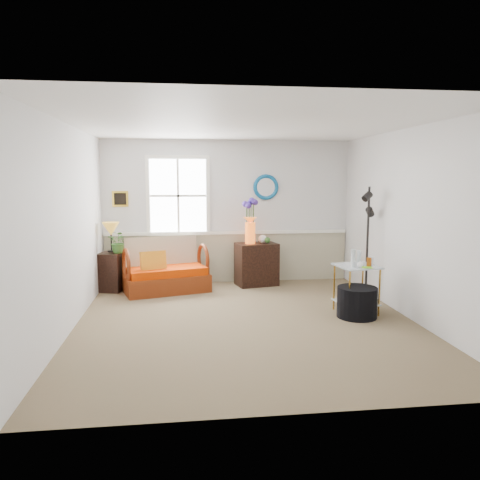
{
  "coord_description": "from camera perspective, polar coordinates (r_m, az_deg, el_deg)",
  "views": [
    {
      "loc": [
        -0.84,
        -6.02,
        1.93
      ],
      "look_at": [
        -0.04,
        0.36,
        1.07
      ],
      "focal_mm": 35.0,
      "sensor_mm": 36.0,
      "label": 1
    }
  ],
  "objects": [
    {
      "name": "loveseat",
      "position": [
        8.03,
        -9.04,
        -3.05
      ],
      "size": [
        1.54,
        1.13,
        0.9
      ],
      "primitive_type": null,
      "rotation": [
        0.0,
        0.0,
        0.28
      ],
      "color": "maroon",
      "rests_on": "floor"
    },
    {
      "name": "ceiling",
      "position": [
        6.12,
        0.83,
        13.94
      ],
      "size": [
        4.5,
        5.0,
        0.01
      ],
      "primitive_type": "cube",
      "color": "white",
      "rests_on": "walls"
    },
    {
      "name": "wainscot",
      "position": [
        8.67,
        -1.46,
        -2.17
      ],
      "size": [
        4.46,
        0.02,
        0.9
      ],
      "primitive_type": "cube",
      "color": "tan",
      "rests_on": "walls"
    },
    {
      "name": "floor_lamp",
      "position": [
        7.58,
        15.26,
        -0.47
      ],
      "size": [
        0.34,
        0.34,
        1.79
      ],
      "primitive_type": null,
      "rotation": [
        0.0,
        0.0,
        0.39
      ],
      "color": "black",
      "rests_on": "floor"
    },
    {
      "name": "tabletop_items",
      "position": [
        6.8,
        14.65,
        -2.17
      ],
      "size": [
        0.42,
        0.42,
        0.22
      ],
      "primitive_type": null,
      "rotation": [
        0.0,
        0.0,
        -0.19
      ],
      "color": "silver",
      "rests_on": "side_table"
    },
    {
      "name": "floor",
      "position": [
        6.38,
        0.78,
        -9.95
      ],
      "size": [
        4.5,
        5.0,
        0.01
      ],
      "primitive_type": "cube",
      "color": "brown",
      "rests_on": "ground"
    },
    {
      "name": "cabinet",
      "position": [
        8.42,
        2.03,
        -2.96
      ],
      "size": [
        0.79,
        0.59,
        0.76
      ],
      "primitive_type": null,
      "rotation": [
        0.0,
        0.0,
        0.2
      ],
      "color": "#331A11",
      "rests_on": "floor"
    },
    {
      "name": "table_lamp",
      "position": [
        8.19,
        -15.43,
        0.28
      ],
      "size": [
        0.29,
        0.29,
        0.52
      ],
      "primitive_type": null,
      "rotation": [
        0.0,
        0.0,
        0.01
      ],
      "color": "gold",
      "rests_on": "lamp_stand"
    },
    {
      "name": "picture",
      "position": [
        8.58,
        -14.39,
        4.88
      ],
      "size": [
        0.28,
        0.03,
        0.28
      ],
      "primitive_type": "cube",
      "color": "gold",
      "rests_on": "walls"
    },
    {
      "name": "mirror",
      "position": [
        8.64,
        3.17,
        6.45
      ],
      "size": [
        0.47,
        0.07,
        0.47
      ],
      "primitive_type": "torus",
      "rotation": [
        1.57,
        0.0,
        0.0
      ],
      "color": "#1473AD",
      "rests_on": "walls"
    },
    {
      "name": "side_table",
      "position": [
        6.91,
        13.98,
        -5.84
      ],
      "size": [
        0.61,
        0.61,
        0.69
      ],
      "primitive_type": null,
      "rotation": [
        0.0,
        0.0,
        0.14
      ],
      "color": "#AF7D23",
      "rests_on": "floor"
    },
    {
      "name": "potted_plant",
      "position": [
        8.15,
        -14.54,
        -0.53
      ],
      "size": [
        0.47,
        0.49,
        0.29
      ],
      "primitive_type": "imported",
      "rotation": [
        0.0,
        0.0,
        -0.49
      ],
      "color": "#346426",
      "rests_on": "lamp_stand"
    },
    {
      "name": "ottoman",
      "position": [
        6.73,
        14.08,
        -7.37
      ],
      "size": [
        0.7,
        0.7,
        0.42
      ],
      "primitive_type": "cylinder",
      "rotation": [
        0.0,
        0.0,
        0.33
      ],
      "color": "black",
      "rests_on": "floor"
    },
    {
      "name": "lamp_stand",
      "position": [
        8.28,
        -15.42,
        -3.78
      ],
      "size": [
        0.45,
        0.45,
        0.66
      ],
      "primitive_type": null,
      "rotation": [
        0.0,
        0.0,
        -0.25
      ],
      "color": "#331A11",
      "rests_on": "floor"
    },
    {
      "name": "chair_rail",
      "position": [
        8.59,
        -1.46,
        0.91
      ],
      "size": [
        4.46,
        0.04,
        0.06
      ],
      "primitive_type": "cube",
      "color": "white",
      "rests_on": "walls"
    },
    {
      "name": "flower_vase",
      "position": [
        8.27,
        1.26,
        2.26
      ],
      "size": [
        0.24,
        0.24,
        0.79
      ],
      "primitive_type": null,
      "rotation": [
        0.0,
        0.0,
        0.03
      ],
      "color": "orange",
      "rests_on": "cabinet"
    },
    {
      "name": "window",
      "position": [
        8.5,
        -7.55,
        5.37
      ],
      "size": [
        1.14,
        0.06,
        1.44
      ],
      "primitive_type": null,
      "color": "white",
      "rests_on": "walls"
    },
    {
      "name": "walls",
      "position": [
        6.11,
        0.8,
        1.74
      ],
      "size": [
        4.51,
        5.01,
        2.6
      ],
      "color": "silver",
      "rests_on": "floor"
    },
    {
      "name": "throw_pillow",
      "position": [
        7.89,
        -10.51,
        -2.87
      ],
      "size": [
        0.43,
        0.24,
        0.42
      ],
      "primitive_type": null,
      "rotation": [
        0.0,
        0.0,
        0.35
      ],
      "color": "#DB6801",
      "rests_on": "loveseat"
    }
  ]
}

